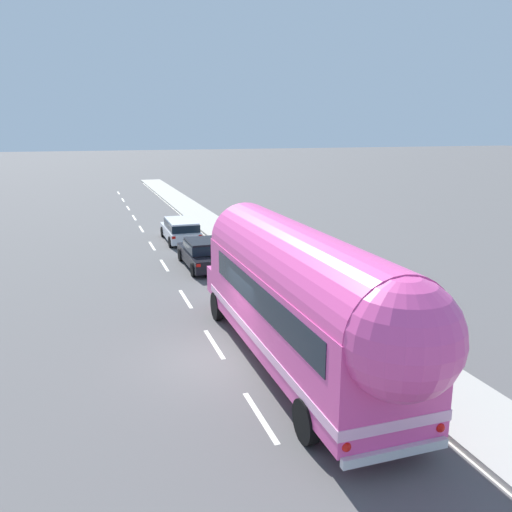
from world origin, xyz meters
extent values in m
plane|color=#565454|center=(0.00, 0.00, 0.00)|extent=(300.00, 300.00, 0.00)
cube|color=silver|center=(0.00, -3.42, 0.00)|extent=(0.14, 2.40, 0.01)
cube|color=silver|center=(0.00, 1.15, 0.00)|extent=(0.14, 2.40, 0.01)
cube|color=silver|center=(0.00, 5.92, 0.00)|extent=(0.14, 2.40, 0.01)
cube|color=silver|center=(0.00, 11.49, 0.00)|extent=(0.14, 2.40, 0.01)
cube|color=silver|center=(0.00, 16.15, 0.00)|extent=(0.14, 2.40, 0.01)
cube|color=silver|center=(0.00, 21.67, 0.00)|extent=(0.14, 2.40, 0.01)
cube|color=silver|center=(0.00, 26.49, 0.00)|extent=(0.14, 2.40, 0.01)
cube|color=silver|center=(0.00, 31.65, 0.00)|extent=(0.14, 2.40, 0.01)
cube|color=silver|center=(0.00, 37.09, 0.00)|extent=(0.14, 2.40, 0.01)
cube|color=silver|center=(0.00, 42.92, 0.00)|extent=(0.14, 2.40, 0.01)
cube|color=silver|center=(3.62, 12.00, 0.00)|extent=(0.12, 80.00, 0.01)
cube|color=#ADA89E|center=(4.85, 10.00, 0.07)|extent=(2.46, 90.00, 0.15)
cube|color=#EA4C9E|center=(1.81, -1.30, 1.75)|extent=(2.53, 9.98, 2.30)
cylinder|color=#EA4C9E|center=(1.81, -1.30, 2.90)|extent=(2.48, 9.88, 2.45)
sphere|color=#EA4C9E|center=(1.79, -6.24, 2.90)|extent=(2.40, 2.40, 2.40)
cube|color=#EA4C9E|center=(1.82, 4.33, 1.07)|extent=(2.26, 1.31, 0.95)
cube|color=#F4B2D6|center=(1.81, -1.30, 1.10)|extent=(2.57, 10.02, 0.24)
cube|color=black|center=(1.81, -1.60, 2.35)|extent=(2.55, 8.18, 0.76)
cube|color=black|center=(1.79, -6.25, 2.40)|extent=(2.00, 0.09, 0.84)
cube|color=#F4B2D6|center=(1.79, -6.26, 1.15)|extent=(0.80, 0.06, 0.90)
cube|color=silver|center=(1.79, -6.35, 0.55)|extent=(2.34, 0.15, 0.20)
sphere|color=red|center=(0.74, -6.27, 0.85)|extent=(0.20, 0.20, 0.20)
sphere|color=red|center=(2.84, -6.27, 0.85)|extent=(0.20, 0.20, 0.20)
cube|color=black|center=(1.82, 3.73, 2.40)|extent=(2.14, 0.11, 0.96)
cube|color=silver|center=(1.83, 5.02, 0.95)|extent=(0.90, 0.10, 0.56)
cylinder|color=black|center=(0.65, 3.29, 0.50)|extent=(0.26, 1.00, 1.00)
cylinder|color=black|center=(2.99, 3.28, 0.50)|extent=(0.26, 1.00, 1.00)
cylinder|color=black|center=(0.63, -4.69, 0.50)|extent=(0.26, 1.00, 1.00)
cylinder|color=black|center=(2.97, -4.69, 0.50)|extent=(0.26, 1.00, 1.00)
cube|color=black|center=(1.85, 10.59, 0.52)|extent=(1.87, 4.52, 0.60)
cube|color=black|center=(1.85, 10.46, 1.09)|extent=(1.65, 2.17, 0.55)
cube|color=black|center=(1.85, 10.46, 1.06)|extent=(1.71, 2.21, 0.43)
cube|color=red|center=(1.07, 8.32, 0.70)|extent=(0.20, 0.04, 0.14)
cube|color=red|center=(2.66, 8.33, 0.70)|extent=(0.20, 0.04, 0.14)
cylinder|color=black|center=(0.96, 12.14, 0.32)|extent=(0.21, 0.64, 0.64)
cylinder|color=black|center=(2.71, 12.15, 0.32)|extent=(0.21, 0.64, 0.64)
cylinder|color=black|center=(0.98, 9.03, 0.32)|extent=(0.21, 0.64, 0.64)
cylinder|color=black|center=(2.74, 9.04, 0.32)|extent=(0.21, 0.64, 0.64)
cube|color=white|center=(1.83, 17.02, 0.52)|extent=(1.80, 4.58, 0.60)
cube|color=white|center=(1.83, 16.54, 1.09)|extent=(1.59, 3.13, 0.55)
cube|color=black|center=(1.83, 16.54, 1.06)|extent=(1.65, 3.17, 0.43)
cube|color=red|center=(1.05, 14.73, 0.70)|extent=(0.20, 0.04, 0.14)
cube|color=red|center=(2.58, 14.72, 0.70)|extent=(0.20, 0.04, 0.14)
cylinder|color=black|center=(1.00, 18.60, 0.32)|extent=(0.21, 0.64, 0.64)
cylinder|color=black|center=(2.69, 18.59, 0.32)|extent=(0.21, 0.64, 0.64)
cylinder|color=black|center=(0.98, 15.44, 0.32)|extent=(0.21, 0.64, 0.64)
cylinder|color=black|center=(2.66, 15.43, 0.32)|extent=(0.21, 0.64, 0.64)
camera|label=1|loc=(-3.63, -14.06, 6.71)|focal=36.92mm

